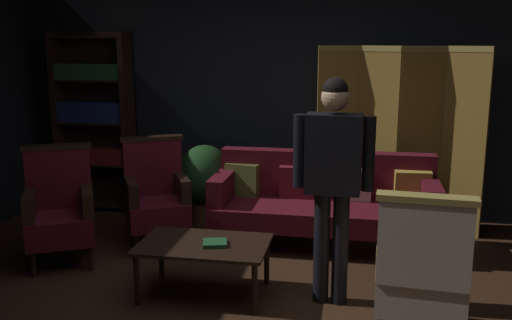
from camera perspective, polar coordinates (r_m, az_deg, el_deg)
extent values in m
plane|color=#331E11|center=(4.43, -1.92, -14.27)|extent=(10.00, 10.00, 0.00)
cube|color=black|center=(6.42, 2.68, 6.95)|extent=(7.20, 0.10, 2.80)
cube|color=olive|center=(6.18, 8.19, 2.45)|extent=(0.45, 0.15, 1.90)
cube|color=tan|center=(6.10, 8.45, 11.00)|extent=(0.45, 0.16, 0.06)
cube|color=olive|center=(6.12, 12.08, 2.21)|extent=(0.41, 0.26, 1.90)
cube|color=tan|center=(6.04, 12.47, 10.84)|extent=(0.41, 0.27, 0.06)
cube|color=olive|center=(6.08, 16.07, 1.94)|extent=(0.46, 0.12, 1.90)
cube|color=tan|center=(6.00, 16.59, 10.63)|extent=(0.46, 0.13, 0.06)
cube|color=olive|center=(6.06, 20.07, 1.64)|extent=(0.40, 0.28, 1.90)
cube|color=tan|center=(5.97, 20.71, 10.36)|extent=(0.40, 0.29, 0.06)
cube|color=black|center=(7.03, -18.96, 3.68)|extent=(0.06, 0.32, 2.05)
cube|color=black|center=(6.66, -12.63, 3.61)|extent=(0.06, 0.32, 2.05)
cube|color=black|center=(6.97, -15.34, 3.83)|extent=(0.90, 0.02, 2.05)
cube|color=black|center=(7.03, -15.44, -4.15)|extent=(0.86, 0.30, 0.02)
cube|color=black|center=(6.92, -15.66, -0.31)|extent=(0.86, 0.30, 0.02)
cube|color=maroon|center=(6.88, -15.77, 0.45)|extent=(0.78, 0.22, 0.17)
cube|color=black|center=(6.83, -15.88, 3.65)|extent=(0.86, 0.30, 0.02)
cube|color=navy|center=(6.80, -16.02, 4.66)|extent=(0.78, 0.22, 0.22)
cube|color=black|center=(6.78, -16.12, 7.68)|extent=(0.86, 0.30, 0.02)
cube|color=#1E4C28|center=(6.76, -16.24, 8.51)|extent=(0.78, 0.22, 0.18)
cube|color=black|center=(6.77, -16.36, 11.75)|extent=(0.86, 0.30, 0.02)
cylinder|color=black|center=(5.42, -3.72, -8.02)|extent=(0.07, 0.07, 0.22)
cylinder|color=black|center=(5.31, 16.86, -8.96)|extent=(0.07, 0.07, 0.22)
cylinder|color=black|center=(5.97, -2.32, -6.09)|extent=(0.07, 0.07, 0.22)
cylinder|color=black|center=(5.87, 16.23, -6.89)|extent=(0.07, 0.07, 0.22)
cube|color=#4C0F19|center=(5.49, 6.72, -5.48)|extent=(2.10, 0.76, 0.20)
cube|color=#4C0F19|center=(5.70, 7.01, -1.39)|extent=(2.10, 0.18, 0.46)
cube|color=#4C0F19|center=(5.57, -3.34, -2.71)|extent=(0.16, 0.68, 0.26)
cube|color=#4C0F19|center=(5.46, 17.11, -3.53)|extent=(0.16, 0.68, 0.26)
cube|color=#4C5123|center=(5.72, -1.41, -2.09)|extent=(0.36, 0.18, 0.34)
cube|color=maroon|center=(5.64, 4.11, -2.33)|extent=(0.34, 0.13, 0.35)
cube|color=beige|center=(5.61, 9.74, -2.55)|extent=(0.35, 0.17, 0.35)
cube|color=#B79338|center=(5.63, 15.39, -2.75)|extent=(0.35, 0.16, 0.35)
cylinder|color=black|center=(4.45, -11.87, -11.65)|extent=(0.04, 0.04, 0.39)
cylinder|color=black|center=(4.21, -0.14, -12.79)|extent=(0.04, 0.04, 0.39)
cylinder|color=black|center=(4.91, -9.48, -9.23)|extent=(0.04, 0.04, 0.39)
cylinder|color=black|center=(4.70, 1.08, -10.07)|extent=(0.04, 0.04, 0.39)
cube|color=black|center=(4.47, -5.25, -8.42)|extent=(1.00, 0.64, 0.03)
cylinder|color=tan|center=(4.35, 18.98, -13.87)|extent=(0.04, 0.04, 0.22)
cylinder|color=tan|center=(4.34, 12.74, -13.59)|extent=(0.04, 0.04, 0.22)
cube|color=beige|center=(4.03, 16.09, -12.20)|extent=(0.60, 0.60, 0.24)
cube|color=beige|center=(3.68, 16.49, -8.08)|extent=(0.57, 0.16, 0.54)
cube|color=tan|center=(3.59, 16.76, -3.72)|extent=(0.61, 0.18, 0.04)
cube|color=tan|center=(3.96, 19.79, -9.29)|extent=(0.13, 0.51, 0.22)
cube|color=tan|center=(3.95, 12.76, -8.96)|extent=(0.13, 0.51, 0.22)
cylinder|color=black|center=(5.20, -21.39, -9.71)|extent=(0.04, 0.04, 0.22)
cylinder|color=black|center=(5.18, -16.26, -9.44)|extent=(0.04, 0.04, 0.22)
cylinder|color=black|center=(5.63, -21.07, -8.03)|extent=(0.04, 0.04, 0.22)
cylinder|color=black|center=(5.61, -16.35, -7.77)|extent=(0.04, 0.04, 0.22)
cube|color=#4C0F19|center=(5.33, -18.94, -6.39)|extent=(0.75, 0.75, 0.24)
cube|color=#4C0F19|center=(5.45, -19.15, -1.75)|extent=(0.55, 0.36, 0.54)
cube|color=black|center=(5.39, -19.36, 1.25)|extent=(0.59, 0.39, 0.04)
cube|color=black|center=(5.28, -21.71, -4.16)|extent=(0.31, 0.49, 0.22)
cube|color=black|center=(5.26, -16.49, -3.86)|extent=(0.31, 0.49, 0.22)
cylinder|color=black|center=(5.38, -11.82, -8.40)|extent=(0.04, 0.04, 0.22)
cylinder|color=black|center=(5.44, -6.96, -7.98)|extent=(0.04, 0.04, 0.22)
cylinder|color=black|center=(5.81, -12.35, -6.87)|extent=(0.04, 0.04, 0.22)
cylinder|color=black|center=(5.87, -7.86, -6.51)|extent=(0.04, 0.04, 0.22)
cube|color=#4C0F19|center=(5.55, -9.83, -5.17)|extent=(0.76, 0.76, 0.24)
cube|color=#4C0F19|center=(5.67, -10.32, -0.75)|extent=(0.55, 0.37, 0.54)
cube|color=black|center=(5.62, -10.43, 2.14)|extent=(0.59, 0.40, 0.04)
cube|color=black|center=(5.46, -12.41, -3.06)|extent=(0.32, 0.48, 0.22)
cube|color=black|center=(5.53, -7.46, -2.70)|extent=(0.32, 0.48, 0.22)
cylinder|color=black|center=(4.34, 8.43, -8.78)|extent=(0.12, 0.12, 0.86)
cylinder|color=black|center=(4.35, 6.57, -8.67)|extent=(0.12, 0.12, 0.86)
cube|color=maroon|center=(4.21, 7.67, -2.72)|extent=(0.33, 0.17, 0.09)
cube|color=black|center=(4.15, 7.77, 0.62)|extent=(0.41, 0.23, 0.58)
cube|color=white|center=(4.25, 7.91, 1.28)|extent=(0.14, 0.02, 0.41)
cube|color=maroon|center=(4.22, 8.01, 4.38)|extent=(0.09, 0.02, 0.04)
cylinder|color=black|center=(4.14, 11.22, 0.59)|extent=(0.09, 0.09, 0.54)
cylinder|color=black|center=(4.18, 4.36, 0.90)|extent=(0.09, 0.09, 0.54)
sphere|color=tan|center=(4.09, 7.93, 6.26)|extent=(0.20, 0.20, 0.20)
sphere|color=black|center=(4.09, 7.95, 6.95)|extent=(0.18, 0.18, 0.18)
cylinder|color=brown|center=(6.21, -5.10, -5.13)|extent=(0.28, 0.28, 0.28)
ellipsoid|color=#193D19|center=(6.10, -5.17, -1.56)|extent=(0.57, 0.57, 0.66)
cube|color=#1E4C28|center=(4.41, -4.14, -8.30)|extent=(0.22, 0.21, 0.03)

